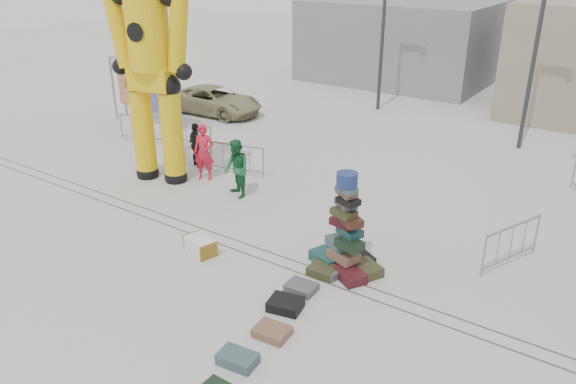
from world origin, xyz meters
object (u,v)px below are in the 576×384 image
Objects in this scene: lamp_post_right at (542,28)px; steamer_trunk at (200,246)px; suitcase_tower at (345,243)px; barricade_dummy_c at (236,159)px; barricade_wheel_front at (511,244)px; pedestrian_red at (204,152)px; banner_scaffold at (142,77)px; barricade_dummy_a at (143,129)px; pedestrian_black at (196,145)px; lamp_post_left at (386,11)px; barricade_dummy_b at (194,134)px; crash_test_dummy at (151,62)px; parked_suv at (215,100)px; pedestrian_green at (237,169)px.

lamp_post_right is 14.47m from steamer_trunk.
suitcase_tower reaches higher than barricade_dummy_c.
lamp_post_right is 4.00× the size of barricade_wheel_front.
barricade_wheel_front is 1.06× the size of pedestrian_red.
barricade_dummy_a is (1.71, -1.73, -1.54)m from banner_scaffold.
steamer_trunk is 0.43× the size of barricade_dummy_c.
barricade_dummy_c is (-2.64, 4.68, 0.35)m from steamer_trunk.
lamp_post_right is 4.00× the size of barricade_dummy_a.
lamp_post_right is at bearing 25.94° from pedestrian_red.
pedestrian_black is at bearing 172.84° from barricade_dummy_c.
lamp_post_left reaches higher than barricade_dummy_b.
pedestrian_red is (-3.25, 3.77, 0.74)m from steamer_trunk.
barricade_dummy_b is 1.28× the size of pedestrian_black.
banner_scaffold is at bearing 149.31° from barricade_dummy_c.
suitcase_tower is at bearing -25.12° from crash_test_dummy.
suitcase_tower is at bearing -18.00° from barricade_dummy_b.
pedestrian_black is (-7.71, 3.12, 0.08)m from suitcase_tower.
suitcase_tower is 4.04m from barricade_wheel_front.
barricade_wheel_front is 9.87m from pedestrian_red.
barricade_wheel_front is (3.22, 2.43, -0.15)m from suitcase_tower.
steamer_trunk is 0.45× the size of pedestrian_red.
barricade_dummy_b reaches higher than steamer_trunk.
banner_scaffold is (-5.14, 4.06, -1.80)m from crash_test_dummy.
lamp_post_left is at bearing 115.26° from steamer_trunk.
parked_suv reaches higher than barricade_dummy_a.
pedestrian_green is (-1.45, 3.26, 0.72)m from steamer_trunk.
lamp_post_right is at bearing 36.30° from barricade_dummy_c.
barricade_dummy_c is 7.73m from parked_suv.
suitcase_tower reaches higher than barricade_dummy_a.
parked_suv is (-11.65, 8.58, -0.07)m from suitcase_tower.
barricade_dummy_a is 1.28× the size of pedestrian_black.
barricade_dummy_b is (3.88, -1.11, -1.54)m from banner_scaffold.
barricade_wheel_front is at bearing -22.86° from pedestrian_red.
pedestrian_red is at bearing -167.97° from pedestrian_green.
parked_suv is at bearing 163.16° from pedestrian_green.
suitcase_tower is at bearing -129.12° from parked_suv.
steamer_trunk is 6.29m from pedestrian_black.
lamp_post_left is 8.69m from parked_suv.
parked_suv is at bearing -166.94° from lamp_post_right.
suitcase_tower is 14.47m from parked_suv.
parked_suv reaches higher than barricade_dummy_b.
lamp_post_left is at bearing 61.84° from pedestrian_red.
pedestrian_green reaches higher than barricade_wheel_front.
pedestrian_red is at bearing -94.88° from lamp_post_left.
barricade_dummy_b is 1.09× the size of pedestrian_green.
parked_suv is (-6.80, 6.73, -0.29)m from pedestrian_green.
crash_test_dummy is 4.62m from barricade_dummy_b.
suitcase_tower reaches higher than parked_suv.
barricade_dummy_c is (5.24, -0.58, 0.00)m from barricade_dummy_a.
pedestrian_black is at bearing 150.19° from steamer_trunk.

